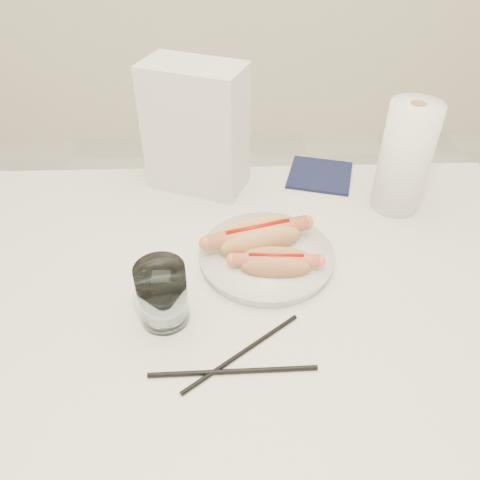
{
  "coord_description": "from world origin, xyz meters",
  "views": [
    {
      "loc": [
        -0.02,
        -0.61,
        1.35
      ],
      "look_at": [
        0.0,
        0.04,
        0.82
      ],
      "focal_mm": 35.84,
      "sensor_mm": 36.0,
      "label": 1
    }
  ],
  "objects_px": {
    "plate": "(266,258)",
    "hotdog_left": "(258,236)",
    "napkin_box": "(196,129)",
    "hotdog_right": "(276,262)",
    "table": "(240,306)",
    "water_glass": "(162,294)",
    "paper_towel_roll": "(405,158)"
  },
  "relations": [
    {
      "from": "table",
      "to": "hotdog_right",
      "type": "bearing_deg",
      "value": 7.7
    },
    {
      "from": "table",
      "to": "plate",
      "type": "height_order",
      "value": "plate"
    },
    {
      "from": "napkin_box",
      "to": "hotdog_right",
      "type": "bearing_deg",
      "value": -42.94
    },
    {
      "from": "hotdog_left",
      "to": "paper_towel_roll",
      "type": "xyz_separation_m",
      "value": [
        0.31,
        0.15,
        0.07
      ]
    },
    {
      "from": "table",
      "to": "hotdog_left",
      "type": "xyz_separation_m",
      "value": [
        0.04,
        0.08,
        0.1
      ]
    },
    {
      "from": "napkin_box",
      "to": "plate",
      "type": "bearing_deg",
      "value": -41.32
    },
    {
      "from": "plate",
      "to": "napkin_box",
      "type": "relative_size",
      "value": 0.87
    },
    {
      "from": "table",
      "to": "paper_towel_roll",
      "type": "xyz_separation_m",
      "value": [
        0.34,
        0.23,
        0.18
      ]
    },
    {
      "from": "water_glass",
      "to": "paper_towel_roll",
      "type": "xyz_separation_m",
      "value": [
        0.47,
        0.31,
        0.06
      ]
    },
    {
      "from": "water_glass",
      "to": "napkin_box",
      "type": "xyz_separation_m",
      "value": [
        0.04,
        0.41,
        0.08
      ]
    },
    {
      "from": "plate",
      "to": "water_glass",
      "type": "bearing_deg",
      "value": -143.16
    },
    {
      "from": "plate",
      "to": "hotdog_left",
      "type": "relative_size",
      "value": 1.23
    },
    {
      "from": "water_glass",
      "to": "paper_towel_roll",
      "type": "relative_size",
      "value": 0.48
    },
    {
      "from": "water_glass",
      "to": "hotdog_right",
      "type": "bearing_deg",
      "value": 24.45
    },
    {
      "from": "plate",
      "to": "hotdog_left",
      "type": "height_order",
      "value": "hotdog_left"
    },
    {
      "from": "hotdog_left",
      "to": "paper_towel_roll",
      "type": "relative_size",
      "value": 0.84
    },
    {
      "from": "water_glass",
      "to": "paper_towel_roll",
      "type": "height_order",
      "value": "paper_towel_roll"
    },
    {
      "from": "plate",
      "to": "water_glass",
      "type": "height_order",
      "value": "water_glass"
    },
    {
      "from": "hotdog_right",
      "to": "water_glass",
      "type": "height_order",
      "value": "water_glass"
    },
    {
      "from": "napkin_box",
      "to": "hotdog_left",
      "type": "bearing_deg",
      "value": -42.4
    },
    {
      "from": "plate",
      "to": "hotdog_left",
      "type": "bearing_deg",
      "value": 127.34
    },
    {
      "from": "hotdog_right",
      "to": "napkin_box",
      "type": "xyz_separation_m",
      "value": [
        -0.14,
        0.32,
        0.1
      ]
    },
    {
      "from": "table",
      "to": "plate",
      "type": "xyz_separation_m",
      "value": [
        0.05,
        0.06,
        0.07
      ]
    },
    {
      "from": "hotdog_left",
      "to": "hotdog_right",
      "type": "relative_size",
      "value": 1.28
    },
    {
      "from": "plate",
      "to": "napkin_box",
      "type": "bearing_deg",
      "value": 115.82
    },
    {
      "from": "plate",
      "to": "hotdog_left",
      "type": "xyz_separation_m",
      "value": [
        -0.02,
        0.02,
        0.04
      ]
    },
    {
      "from": "hotdog_left",
      "to": "paper_towel_roll",
      "type": "distance_m",
      "value": 0.35
    },
    {
      "from": "plate",
      "to": "hotdog_right",
      "type": "relative_size",
      "value": 1.58
    },
    {
      "from": "table",
      "to": "hotdog_left",
      "type": "bearing_deg",
      "value": 64.97
    },
    {
      "from": "hotdog_left",
      "to": "table",
      "type": "bearing_deg",
      "value": -131.39
    },
    {
      "from": "hotdog_left",
      "to": "water_glass",
      "type": "xyz_separation_m",
      "value": [
        -0.16,
        -0.15,
        0.01
      ]
    },
    {
      "from": "table",
      "to": "water_glass",
      "type": "height_order",
      "value": "water_glass"
    }
  ]
}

